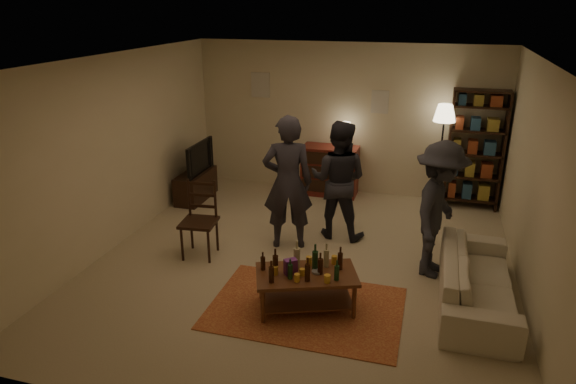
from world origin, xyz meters
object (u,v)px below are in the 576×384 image
at_px(tv_stand, 196,179).
at_px(person_by_sofa, 439,210).
at_px(floor_lamp, 444,121).
at_px(dresser, 330,169).
at_px(bookshelf, 475,149).
at_px(person_right, 338,180).
at_px(dining_chair, 200,216).
at_px(coffee_table, 305,277).
at_px(sofa, 477,280).
at_px(person_left, 288,183).

distance_m(tv_stand, person_by_sofa, 4.47).
height_order(floor_lamp, person_by_sofa, person_by_sofa).
distance_m(dresser, bookshelf, 2.50).
bearing_deg(tv_stand, bookshelf, 11.80).
height_order(bookshelf, person_right, bookshelf).
xyz_separation_m(dining_chair, person_right, (1.71, 1.12, 0.31)).
bearing_deg(coffee_table, floor_lamp, 69.42).
xyz_separation_m(dining_chair, floor_lamp, (3.14, 2.77, 0.94)).
relative_size(dining_chair, sofa, 0.52).
height_order(sofa, person_right, person_right).
bearing_deg(person_right, floor_lamp, -126.32).
relative_size(bookshelf, sofa, 0.97).
bearing_deg(coffee_table, person_left, 113.08).
bearing_deg(bookshelf, floor_lamp, -166.62).
relative_size(coffee_table, sofa, 0.62).
bearing_deg(person_right, dresser, -70.41).
relative_size(dining_chair, person_right, 0.61).
bearing_deg(dresser, floor_lamp, -1.92).
height_order(dresser, person_left, person_left).
bearing_deg(person_left, dresser, -110.45).
bearing_deg(person_left, bookshelf, -154.65).
height_order(dining_chair, floor_lamp, floor_lamp).
bearing_deg(tv_stand, floor_lamp, 11.59).
relative_size(coffee_table, person_by_sofa, 0.72).
distance_m(coffee_table, person_by_sofa, 1.95).
xyz_separation_m(coffee_table, sofa, (1.90, 0.67, -0.11)).
height_order(dresser, floor_lamp, floor_lamp).
distance_m(tv_stand, bookshelf, 4.84).
bearing_deg(person_by_sofa, tv_stand, 81.06).
distance_m(bookshelf, floor_lamp, 0.74).
distance_m(dining_chair, bookshelf, 4.71).
distance_m(tv_stand, dresser, 2.43).
xyz_separation_m(dresser, person_left, (-0.16, -2.26, 0.49)).
xyz_separation_m(dresser, floor_lamp, (1.89, -0.06, 1.03)).
xyz_separation_m(dining_chair, bookshelf, (3.69, 2.90, 0.46)).
height_order(dresser, person_by_sofa, person_by_sofa).
distance_m(bookshelf, person_left, 3.48).
distance_m(coffee_table, floor_lamp, 4.12).
xyz_separation_m(dresser, person_right, (0.46, -1.72, 0.41)).
bearing_deg(person_by_sofa, dresser, 49.14).
bearing_deg(floor_lamp, bookshelf, 13.38).
bearing_deg(floor_lamp, sofa, -80.68).
distance_m(dining_chair, person_right, 2.07).
distance_m(coffee_table, dining_chair, 1.99).
bearing_deg(bookshelf, tv_stand, -168.20).
distance_m(tv_stand, sofa, 5.14).
bearing_deg(bookshelf, coffee_table, -116.78).
xyz_separation_m(dining_chair, tv_stand, (-1.00, 1.92, -0.19)).
distance_m(sofa, person_left, 2.77).
bearing_deg(sofa, person_left, 71.40).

